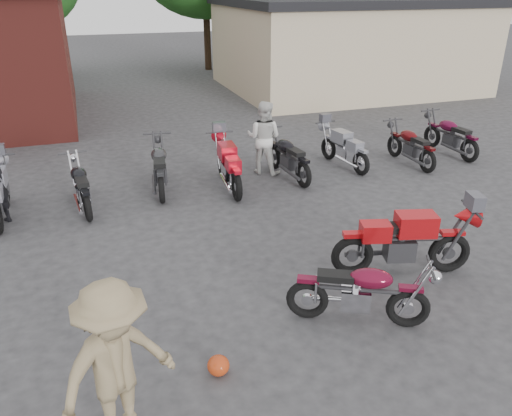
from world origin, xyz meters
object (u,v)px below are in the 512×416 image
object	(u,v)px
row_bike_6	(344,146)
row_bike_8	(450,134)
helmet	(218,365)
row_bike_3	(160,164)
row_bike_2	(81,183)
person_tan	(117,369)
row_bike_7	(411,144)
person_light	(264,138)
row_bike_5	(288,154)
sportbike	(406,238)
vintage_motorcycle	(361,289)
row_bike_4	(228,163)

from	to	relation	value
row_bike_6	row_bike_8	world-z (taller)	row_bike_8
helmet	row_bike_3	bearing A→B (deg)	87.13
row_bike_2	row_bike_6	xyz separation A→B (m)	(6.41, 0.54, 0.00)
person_tan	row_bike_7	xyz separation A→B (m)	(7.89, 6.49, -0.41)
helmet	row_bike_7	world-z (taller)	row_bike_7
person_light	row_bike_5	size ratio (longest dim) A/B	0.90
person_light	helmet	bearing A→B (deg)	104.67
sportbike	row_bike_5	distance (m)	4.72
sportbike	row_bike_6	xyz separation A→B (m)	(1.56, 4.96, -0.08)
vintage_motorcycle	row_bike_2	world-z (taller)	vintage_motorcycle
row_bike_6	row_bike_5	bearing A→B (deg)	89.99
row_bike_3	row_bike_6	distance (m)	4.69
vintage_motorcycle	person_light	distance (m)	6.18
helmet	row_bike_2	size ratio (longest dim) A/B	0.15
person_light	row_bike_5	xyz separation A→B (m)	(0.44, -0.48, -0.32)
row_bike_6	row_bike_7	bearing A→B (deg)	-110.85
row_bike_6	row_bike_7	size ratio (longest dim) A/B	1.00
person_tan	row_bike_4	bearing A→B (deg)	38.58
sportbike	row_bike_7	size ratio (longest dim) A/B	1.16
sportbike	row_bike_5	size ratio (longest dim) A/B	1.10
row_bike_3	row_bike_5	xyz separation A→B (m)	(3.04, -0.22, -0.02)
row_bike_2	row_bike_7	xyz separation A→B (m)	(8.14, 0.16, 0.00)
vintage_motorcycle	sportbike	xyz separation A→B (m)	(1.32, 0.92, 0.09)
helmet	row_bike_4	bearing A→B (deg)	72.62
sportbike	row_bike_2	distance (m)	6.57
row_bike_4	row_bike_3	bearing A→B (deg)	77.94
row_bike_3	row_bike_7	bearing A→B (deg)	-85.51
person_tan	row_bike_8	bearing A→B (deg)	9.40
person_light	row_bike_5	distance (m)	0.73
vintage_motorcycle	row_bike_3	distance (m)	6.13
row_bike_6	person_tan	bearing A→B (deg)	129.54
vintage_motorcycle	row_bike_7	xyz separation A→B (m)	(4.62, 5.51, -0.00)
vintage_motorcycle	row_bike_2	size ratio (longest dim) A/B	1.00
person_tan	row_bike_5	xyz separation A→B (m)	(4.50, 6.62, -0.39)
row_bike_2	row_bike_3	xyz separation A→B (m)	(1.72, 0.51, 0.05)
helmet	vintage_motorcycle	bearing A→B (deg)	9.26
row_bike_5	row_bike_7	world-z (taller)	row_bike_5
sportbike	person_tan	xyz separation A→B (m)	(-4.59, -1.90, 0.33)
row_bike_2	row_bike_4	distance (m)	3.22
vintage_motorcycle	sportbike	distance (m)	1.61
row_bike_2	row_bike_4	bearing A→B (deg)	-94.89
row_bike_5	sportbike	bearing A→B (deg)	174.54
helmet	person_light	world-z (taller)	person_light
row_bike_2	row_bike_8	xyz separation A→B (m)	(9.66, 0.52, 0.03)
row_bike_3	person_light	bearing A→B (deg)	-76.65
sportbike	person_light	distance (m)	5.23
person_light	person_tan	xyz separation A→B (m)	(-4.06, -7.10, 0.06)
row_bike_6	row_bike_7	distance (m)	1.78
person_tan	row_bike_5	size ratio (longest dim) A/B	0.97
row_bike_3	row_bike_4	distance (m)	1.56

